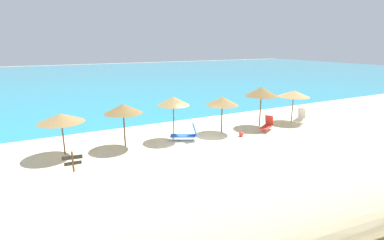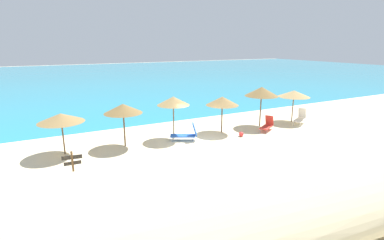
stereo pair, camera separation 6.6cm
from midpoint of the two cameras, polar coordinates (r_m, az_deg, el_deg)
The scene contains 15 objects.
ground_plane at distance 17.91m, azimuth 2.27°, elevation -4.91°, with size 160.00×160.00×0.00m, color beige.
sea_water at distance 58.06m, azimuth -19.24°, elevation 7.98°, with size 160.00×72.96×0.01m, color teal.
dune_ridge at distance 9.96m, azimuth 10.87°, elevation -14.18°, with size 38.52×5.93×2.49m, color beige.
beach_umbrella_0 at distance 17.34m, azimuth -24.44°, elevation 0.36°, with size 2.47×2.47×2.36m.
beach_umbrella_1 at distance 17.54m, azimuth -13.48°, elevation 2.17°, with size 2.27×2.27×2.62m.
beach_umbrella_2 at distance 18.47m, azimuth -3.79°, elevation 3.75°, with size 2.08×2.08×2.79m.
beach_umbrella_3 at distance 20.03m, azimuth 5.87°, elevation 3.74°, with size 2.24×2.24×2.53m.
beach_umbrella_4 at distance 21.98m, azimuth 13.39°, elevation 5.47°, with size 2.45×2.45×2.97m.
beach_umbrella_5 at distance 24.10m, azimuth 19.26°, elevation 4.90°, with size 2.45×2.45×2.50m.
lounge_chair_0 at distance 23.94m, azimuth 20.36°, elevation 0.44°, with size 1.65×1.23×1.17m.
lounge_chair_1 at distance 21.45m, azimuth 14.45°, elevation -0.92°, with size 1.54×1.23×1.02m.
lounge_chair_2 at distance 18.58m, azimuth -1.19°, elevation -2.71°, with size 1.81×1.35×1.17m.
wooden_signpost at distance 13.84m, azimuth -22.44°, elevation -8.06°, with size 0.84×0.15×1.52m.
beach_ball at distance 19.73m, azimuth 9.52°, elevation -2.74°, with size 0.33×0.33×0.33m, color red.
cooler_box at distance 14.06m, azimuth -20.10°, elevation -10.67°, with size 0.48×0.38×0.40m, color red.
Camera 1 is at (-8.45, -14.60, 6.02)m, focal length 27.17 mm.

